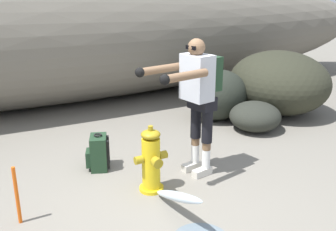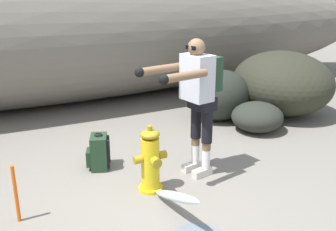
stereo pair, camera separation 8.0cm
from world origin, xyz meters
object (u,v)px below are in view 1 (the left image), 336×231
(fire_hydrant, at_px, (151,161))
(boulder_large, at_px, (279,82))
(boulder_small, at_px, (255,116))
(boulder_mid, at_px, (217,95))
(utility_worker, at_px, (197,91))
(spare_backpack, at_px, (98,153))
(survey_stake, at_px, (17,195))

(fire_hydrant, relative_size, boulder_large, 0.41)
(boulder_small, bearing_deg, boulder_mid, 107.98)
(boulder_mid, bearing_deg, utility_worker, -131.71)
(fire_hydrant, relative_size, boulder_mid, 0.72)
(boulder_small, bearing_deg, fire_hydrant, -157.00)
(spare_backpack, bearing_deg, boulder_large, -147.90)
(fire_hydrant, relative_size, survey_stake, 1.30)
(boulder_small, bearing_deg, boulder_large, 29.30)
(utility_worker, height_order, boulder_small, utility_worker)
(boulder_large, distance_m, boulder_mid, 1.24)
(utility_worker, bearing_deg, boulder_small, -163.14)
(spare_backpack, height_order, boulder_large, boulder_large)
(boulder_large, xyz_separation_m, boulder_mid, (-1.22, 0.18, -0.13))
(fire_hydrant, height_order, spare_backpack, fire_hydrant)
(boulder_mid, relative_size, survey_stake, 1.81)
(spare_backpack, relative_size, boulder_small, 0.56)
(fire_hydrant, xyz_separation_m, boulder_large, (3.30, 1.54, 0.21))
(utility_worker, relative_size, survey_stake, 2.77)
(fire_hydrant, xyz_separation_m, boulder_small, (2.32, 0.99, -0.12))
(utility_worker, xyz_separation_m, spare_backpack, (-1.02, 0.68, -0.84))
(utility_worker, bearing_deg, boulder_mid, -142.21)
(boulder_large, relative_size, boulder_mid, 1.75)
(boulder_small, bearing_deg, spare_backpack, -176.25)
(utility_worker, distance_m, boulder_mid, 2.22)
(utility_worker, relative_size, boulder_small, 1.97)
(boulder_large, relative_size, boulder_small, 2.25)
(spare_backpack, bearing_deg, utility_worker, 167.18)
(utility_worker, relative_size, spare_backpack, 3.54)
(spare_backpack, bearing_deg, boulder_mid, -138.69)
(utility_worker, height_order, boulder_large, utility_worker)
(fire_hydrant, xyz_separation_m, boulder_mid, (2.08, 1.72, 0.08))
(utility_worker, distance_m, boulder_small, 2.04)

